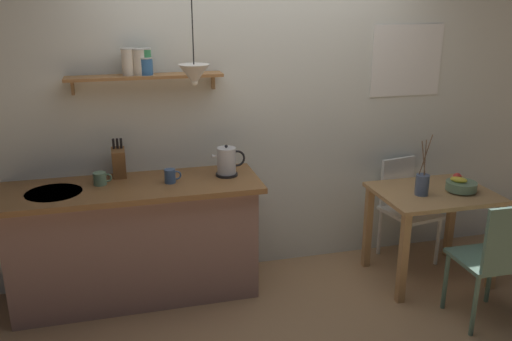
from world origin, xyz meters
The scene contains 14 objects.
ground_plane centered at (0.00, 0.00, 0.00)m, with size 14.00×14.00×0.00m, color #A87F56.
back_wall centered at (0.20, 0.65, 1.35)m, with size 6.80×0.11×2.70m.
kitchen_counter centered at (-1.00, 0.32, 0.46)m, with size 1.83×0.63×0.90m.
wall_shelf centered at (-0.86, 0.49, 1.68)m, with size 1.10×0.20×0.32m.
dining_table centered at (1.27, 0.02, 0.61)m, with size 0.88×0.68×0.74m.
dining_chair_near centered at (1.32, -0.67, 0.52)m, with size 0.43×0.41×0.92m.
dining_chair_far centered at (1.26, 0.41, 0.48)m, with size 0.45×0.49×0.86m.
fruit_bowl centered at (1.46, -0.03, 0.79)m, with size 0.23×0.23×0.14m.
twig_vase centered at (1.13, -0.02, 0.83)m, with size 0.10×0.10×0.47m.
electric_kettle centered at (-0.30, 0.34, 1.01)m, with size 0.25×0.16×0.24m.
knife_block centered at (-1.08, 0.48, 1.02)m, with size 0.09×0.15×0.31m.
coffee_mug_by_sink centered at (-1.21, 0.36, 0.95)m, with size 0.13×0.09×0.09m.
coffee_mug_spare centered at (-0.73, 0.28, 0.95)m, with size 0.12×0.08×0.10m.
pendant_lamp centered at (-0.54, 0.18, 1.68)m, with size 0.21×0.21×0.64m.
Camera 1 is at (-1.06, -3.39, 2.18)m, focal length 37.67 mm.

